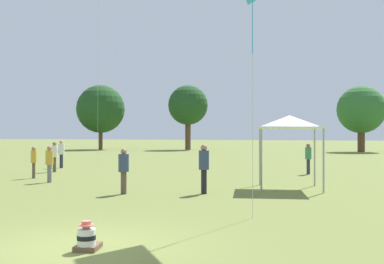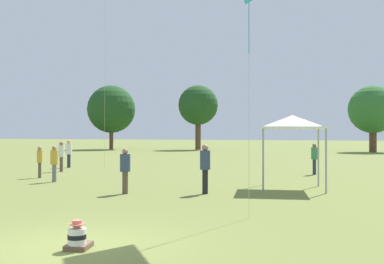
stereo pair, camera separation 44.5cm
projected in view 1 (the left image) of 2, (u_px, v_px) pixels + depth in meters
The scene contains 13 objects.
ground_plane at pixel (78, 248), 8.62m from camera, with size 300.00×300.00×0.00m, color olive.
seated_toddler at pixel (87, 238), 8.47m from camera, with size 0.54×0.61×0.57m.
person_standing_0 at pixel (124, 167), 16.38m from camera, with size 0.49×0.49×1.67m.
person_standing_1 at pixel (34, 159), 22.18m from camera, with size 0.40×0.40×1.58m.
person_standing_2 at pixel (61, 152), 28.88m from camera, with size 0.53×0.53×1.79m.
person_standing_3 at pixel (204, 164), 16.45m from camera, with size 0.46×0.46×1.81m.
person_standing_5 at pixel (49, 161), 20.29m from camera, with size 0.41×0.41×1.65m.
person_standing_6 at pixel (308, 156), 24.40m from camera, with size 0.45×0.45×1.68m.
person_standing_7 at pixel (54, 154), 25.85m from camera, with size 0.45×0.45×1.74m.
canopy_tent at pixel (289, 123), 17.96m from camera, with size 2.99×2.99×2.94m.
distant_tree_0 at pixel (361, 110), 54.89m from camera, with size 5.80×5.80×8.08m.
distant_tree_1 at pixel (101, 109), 63.26m from camera, with size 6.76×6.76×9.10m.
distant_tree_2 at pixel (188, 106), 62.31m from camera, with size 5.52×5.52×8.97m.
Camera 1 is at (4.80, -7.49, 2.20)m, focal length 42.00 mm.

